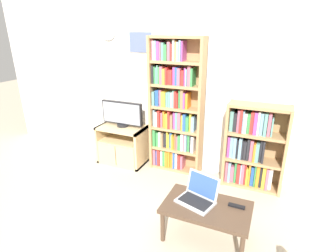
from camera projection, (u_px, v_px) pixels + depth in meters
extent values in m
plane|color=#BCAD93|center=(125.00, 236.00, 2.72)|extent=(18.00, 18.00, 0.00)
cube|color=silver|center=(183.00, 83.00, 3.73)|extent=(6.66, 0.06, 2.60)
torus|color=#B2B2B7|center=(108.00, 31.00, 3.88)|extent=(0.28, 0.03, 0.28)
cylinder|color=white|center=(108.00, 31.00, 3.88)|extent=(0.23, 0.02, 0.23)
cube|color=silver|center=(141.00, 42.00, 3.74)|extent=(0.39, 0.01, 0.30)
cube|color=slate|center=(141.00, 42.00, 3.73)|extent=(0.35, 0.02, 0.28)
cube|color=tan|center=(105.00, 141.00, 4.29)|extent=(0.04, 0.45, 0.60)
cube|color=tan|center=(142.00, 148.00, 4.04)|extent=(0.04, 0.45, 0.60)
cube|color=tan|center=(122.00, 128.00, 4.06)|extent=(0.73, 0.45, 0.04)
cube|color=tan|center=(124.00, 160.00, 4.26)|extent=(0.73, 0.45, 0.04)
cube|color=tan|center=(123.00, 141.00, 4.14)|extent=(0.66, 0.41, 0.04)
cube|color=tan|center=(107.00, 154.00, 4.07)|extent=(0.32, 0.02, 0.33)
cube|color=tan|center=(125.00, 158.00, 3.95)|extent=(0.32, 0.02, 0.33)
cylinder|color=black|center=(123.00, 125.00, 4.07)|extent=(0.18, 0.18, 0.04)
cube|color=black|center=(122.00, 113.00, 4.00)|extent=(0.67, 0.05, 0.35)
cube|color=#9399A3|center=(121.00, 113.00, 3.97)|extent=(0.64, 0.01, 0.32)
cube|color=tan|center=(153.00, 105.00, 3.83)|extent=(0.04, 0.25, 1.94)
cube|color=tan|center=(201.00, 111.00, 3.57)|extent=(0.04, 0.25, 1.94)
cube|color=tan|center=(179.00, 106.00, 3.80)|extent=(0.77, 0.02, 1.94)
cube|color=tan|center=(176.00, 167.00, 4.03)|extent=(0.69, 0.22, 0.04)
cube|color=tan|center=(176.00, 149.00, 3.92)|extent=(0.69, 0.22, 0.04)
cube|color=tan|center=(176.00, 129.00, 3.81)|extent=(0.69, 0.22, 0.04)
cube|color=tan|center=(176.00, 108.00, 3.70)|extent=(0.69, 0.22, 0.04)
cube|color=tan|center=(177.00, 86.00, 3.59)|extent=(0.69, 0.22, 0.04)
cube|color=tan|center=(177.00, 62.00, 3.48)|extent=(0.69, 0.22, 0.04)
cube|color=tan|center=(177.00, 37.00, 3.37)|extent=(0.69, 0.22, 0.04)
cube|color=#B75B70|center=(157.00, 155.00, 4.10)|extent=(0.04, 0.20, 0.25)
cube|color=#2856A8|center=(159.00, 156.00, 4.10)|extent=(0.02, 0.18, 0.24)
cube|color=red|center=(161.00, 156.00, 4.08)|extent=(0.04, 0.19, 0.26)
cube|color=white|center=(163.00, 156.00, 4.07)|extent=(0.04, 0.16, 0.24)
cube|color=#388947|center=(166.00, 157.00, 4.05)|extent=(0.04, 0.18, 0.26)
cube|color=orange|center=(168.00, 157.00, 4.03)|extent=(0.02, 0.19, 0.26)
cube|color=orange|center=(169.00, 158.00, 4.03)|extent=(0.02, 0.20, 0.26)
cube|color=orange|center=(171.00, 157.00, 4.02)|extent=(0.03, 0.18, 0.27)
cube|color=orange|center=(173.00, 158.00, 4.01)|extent=(0.04, 0.15, 0.25)
cube|color=#2856A8|center=(176.00, 159.00, 3.99)|extent=(0.02, 0.19, 0.26)
cube|color=white|center=(178.00, 159.00, 3.98)|extent=(0.04, 0.15, 0.27)
cube|color=red|center=(180.00, 161.00, 3.97)|extent=(0.04, 0.17, 0.22)
cube|color=#B75B70|center=(183.00, 161.00, 3.96)|extent=(0.04, 0.15, 0.21)
cube|color=#388947|center=(156.00, 136.00, 3.99)|extent=(0.04, 0.19, 0.26)
cube|color=#388947|center=(159.00, 138.00, 3.99)|extent=(0.04, 0.17, 0.22)
cube|color=white|center=(162.00, 138.00, 3.97)|extent=(0.04, 0.18, 0.23)
cube|color=#93704C|center=(164.00, 139.00, 3.95)|extent=(0.04, 0.19, 0.22)
cube|color=#232328|center=(167.00, 139.00, 3.95)|extent=(0.04, 0.16, 0.22)
cube|color=gold|center=(169.00, 138.00, 3.93)|extent=(0.02, 0.15, 0.26)
cube|color=gold|center=(170.00, 140.00, 3.92)|extent=(0.02, 0.16, 0.21)
cube|color=#2856A8|center=(172.00, 139.00, 3.91)|extent=(0.03, 0.15, 0.25)
cube|color=gold|center=(174.00, 140.00, 3.89)|extent=(0.02, 0.20, 0.23)
cube|color=orange|center=(175.00, 141.00, 3.89)|extent=(0.02, 0.19, 0.20)
cube|color=#93704C|center=(177.00, 140.00, 3.88)|extent=(0.02, 0.17, 0.25)
cube|color=#B75B70|center=(178.00, 142.00, 3.88)|extent=(0.02, 0.16, 0.20)
cube|color=#388947|center=(181.00, 141.00, 3.86)|extent=(0.04, 0.18, 0.22)
cube|color=white|center=(184.00, 141.00, 3.83)|extent=(0.03, 0.18, 0.26)
cube|color=#B75B70|center=(186.00, 141.00, 3.83)|extent=(0.02, 0.16, 0.26)
cube|color=#759EB7|center=(187.00, 141.00, 3.81)|extent=(0.03, 0.19, 0.26)
cube|color=#388947|center=(190.00, 141.00, 3.80)|extent=(0.03, 0.16, 0.27)
cube|color=#232328|center=(192.00, 142.00, 3.79)|extent=(0.02, 0.17, 0.27)
cube|color=white|center=(194.00, 143.00, 3.78)|extent=(0.04, 0.19, 0.24)
cube|color=#759EB7|center=(156.00, 117.00, 3.89)|extent=(0.03, 0.16, 0.25)
cube|color=white|center=(158.00, 118.00, 3.88)|extent=(0.04, 0.18, 0.22)
cube|color=red|center=(161.00, 118.00, 3.86)|extent=(0.04, 0.19, 0.25)
cube|color=#B75B70|center=(163.00, 119.00, 3.85)|extent=(0.03, 0.16, 0.22)
cube|color=orange|center=(166.00, 118.00, 3.84)|extent=(0.03, 0.16, 0.24)
cube|color=orange|center=(167.00, 120.00, 3.83)|extent=(0.03, 0.17, 0.21)
cube|color=gold|center=(169.00, 119.00, 3.81)|extent=(0.02, 0.20, 0.22)
cube|color=red|center=(171.00, 119.00, 3.79)|extent=(0.03, 0.20, 0.26)
cube|color=#93704C|center=(173.00, 121.00, 3.80)|extent=(0.04, 0.18, 0.20)
cube|color=#9E4293|center=(176.00, 119.00, 3.78)|extent=(0.04, 0.16, 0.25)
cube|color=#5B9389|center=(178.00, 120.00, 3.76)|extent=(0.03, 0.18, 0.25)
cube|color=#B75B70|center=(181.00, 120.00, 3.74)|extent=(0.04, 0.19, 0.26)
cube|color=gold|center=(184.00, 122.00, 3.74)|extent=(0.03, 0.17, 0.22)
cube|color=#2856A8|center=(186.00, 121.00, 3.71)|extent=(0.04, 0.20, 0.24)
cube|color=#388947|center=(189.00, 123.00, 3.70)|extent=(0.04, 0.19, 0.21)
cube|color=gold|center=(192.00, 121.00, 3.69)|extent=(0.03, 0.15, 0.26)
cube|color=#759EB7|center=(194.00, 123.00, 3.68)|extent=(0.04, 0.18, 0.22)
cube|color=#5B9389|center=(156.00, 98.00, 3.78)|extent=(0.04, 0.19, 0.20)
cube|color=#2856A8|center=(158.00, 97.00, 3.77)|extent=(0.03, 0.16, 0.22)
cube|color=#2856A8|center=(160.00, 97.00, 3.75)|extent=(0.02, 0.19, 0.23)
cube|color=#B75B70|center=(162.00, 97.00, 3.75)|extent=(0.04, 0.16, 0.23)
cube|color=gold|center=(165.00, 98.00, 3.73)|extent=(0.04, 0.18, 0.21)
cube|color=gold|center=(167.00, 99.00, 3.72)|extent=(0.02, 0.19, 0.21)
cube|color=#5B9389|center=(169.00, 99.00, 3.71)|extent=(0.03, 0.17, 0.21)
cube|color=#5B9389|center=(171.00, 99.00, 3.69)|extent=(0.03, 0.18, 0.22)
cube|color=white|center=(174.00, 99.00, 3.69)|extent=(0.03, 0.16, 0.21)
cube|color=#5B9389|center=(175.00, 98.00, 3.67)|extent=(0.02, 0.19, 0.24)
cube|color=red|center=(177.00, 99.00, 3.66)|extent=(0.03, 0.19, 0.23)
cube|color=red|center=(179.00, 100.00, 3.65)|extent=(0.02, 0.18, 0.21)
cube|color=#388947|center=(181.00, 98.00, 3.64)|extent=(0.03, 0.15, 0.25)
cube|color=#93704C|center=(183.00, 98.00, 3.62)|extent=(0.04, 0.16, 0.26)
cube|color=#9E4293|center=(186.00, 100.00, 3.62)|extent=(0.03, 0.17, 0.22)
cube|color=orange|center=(188.00, 100.00, 3.61)|extent=(0.03, 0.17, 0.21)
cube|color=#232328|center=(155.00, 74.00, 3.67)|extent=(0.03, 0.19, 0.24)
cube|color=#388947|center=(157.00, 74.00, 3.66)|extent=(0.02, 0.18, 0.23)
cube|color=#5B9389|center=(158.00, 75.00, 3.66)|extent=(0.02, 0.17, 0.22)
cube|color=#5B9389|center=(159.00, 74.00, 3.64)|extent=(0.02, 0.17, 0.25)
cube|color=#388947|center=(161.00, 75.00, 3.64)|extent=(0.02, 0.18, 0.23)
cube|color=#B75B70|center=(163.00, 75.00, 3.62)|extent=(0.04, 0.19, 0.24)
cube|color=gold|center=(166.00, 76.00, 3.61)|extent=(0.04, 0.19, 0.21)
cube|color=red|center=(168.00, 76.00, 3.59)|extent=(0.03, 0.19, 0.23)
cube|color=red|center=(171.00, 77.00, 3.59)|extent=(0.04, 0.17, 0.20)
cube|color=red|center=(173.00, 77.00, 3.57)|extent=(0.02, 0.19, 0.20)
cube|color=#9E4293|center=(176.00, 76.00, 3.56)|extent=(0.03, 0.16, 0.24)
cube|color=#2856A8|center=(178.00, 76.00, 3.54)|extent=(0.04, 0.18, 0.24)
cube|color=#B75B70|center=(181.00, 76.00, 3.53)|extent=(0.04, 0.20, 0.23)
cube|color=red|center=(184.00, 77.00, 3.52)|extent=(0.04, 0.16, 0.20)
cube|color=#9E4293|center=(187.00, 76.00, 3.50)|extent=(0.02, 0.16, 0.24)
cube|color=#759EB7|center=(188.00, 77.00, 3.49)|extent=(0.02, 0.18, 0.22)
cube|color=#B75B70|center=(191.00, 76.00, 3.48)|extent=(0.04, 0.16, 0.26)
cube|color=#388947|center=(193.00, 77.00, 3.47)|extent=(0.03, 0.18, 0.24)
cube|color=#B75B70|center=(154.00, 49.00, 3.56)|extent=(0.02, 0.17, 0.27)
cube|color=white|center=(156.00, 50.00, 3.55)|extent=(0.02, 0.17, 0.25)
cube|color=#759EB7|center=(158.00, 50.00, 3.54)|extent=(0.03, 0.17, 0.25)
cube|color=#9E4293|center=(160.00, 51.00, 3.53)|extent=(0.04, 0.17, 0.25)
cube|color=#B75B70|center=(162.00, 51.00, 3.52)|extent=(0.02, 0.17, 0.23)
cube|color=#5B9389|center=(165.00, 51.00, 3.51)|extent=(0.04, 0.17, 0.23)
cube|color=#388947|center=(167.00, 52.00, 3.49)|extent=(0.04, 0.19, 0.21)
cube|color=#B75B70|center=(171.00, 51.00, 3.47)|extent=(0.04, 0.17, 0.24)
cube|color=red|center=(173.00, 52.00, 3.47)|extent=(0.02, 0.17, 0.22)
cube|color=white|center=(175.00, 50.00, 3.45)|extent=(0.03, 0.16, 0.27)
cube|color=orange|center=(178.00, 51.00, 3.44)|extent=(0.02, 0.15, 0.25)
cube|color=#759EB7|center=(180.00, 51.00, 3.42)|extent=(0.03, 0.19, 0.24)
cube|color=#759EB7|center=(182.00, 51.00, 3.41)|extent=(0.02, 0.19, 0.26)
cube|color=#9E4293|center=(184.00, 51.00, 3.40)|extent=(0.02, 0.17, 0.26)
cube|color=tan|center=(227.00, 143.00, 3.54)|extent=(0.04, 0.30, 1.14)
cube|color=tan|center=(285.00, 152.00, 3.28)|extent=(0.04, 0.30, 1.14)
cube|color=tan|center=(256.00, 143.00, 3.54)|extent=(0.76, 0.02, 1.14)
cube|color=tan|center=(250.00, 184.00, 3.61)|extent=(0.69, 0.27, 0.04)
cube|color=tan|center=(253.00, 160.00, 3.48)|extent=(0.69, 0.27, 0.04)
cube|color=tan|center=(257.00, 134.00, 3.35)|extent=(0.69, 0.27, 0.04)
cube|color=tan|center=(260.00, 107.00, 3.22)|extent=(0.69, 0.27, 0.04)
cube|color=#B75B70|center=(228.00, 169.00, 3.68)|extent=(0.03, 0.23, 0.29)
cube|color=#759EB7|center=(230.00, 169.00, 3.66)|extent=(0.03, 0.24, 0.29)
cube|color=#B75B70|center=(233.00, 171.00, 3.66)|extent=(0.04, 0.21, 0.24)
cube|color=#388947|center=(236.00, 170.00, 3.63)|extent=(0.03, 0.21, 0.30)
cube|color=red|center=(239.00, 171.00, 3.62)|extent=(0.04, 0.22, 0.29)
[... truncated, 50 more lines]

